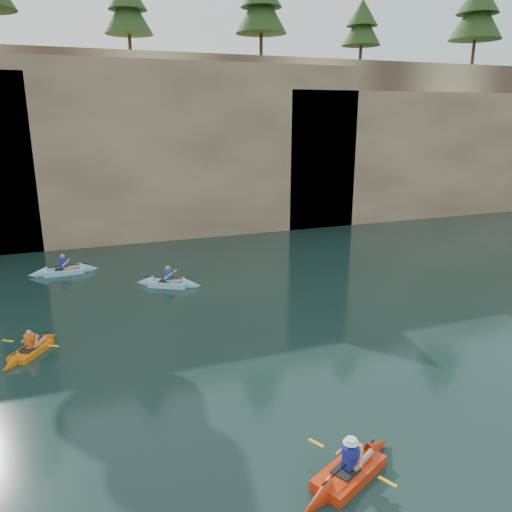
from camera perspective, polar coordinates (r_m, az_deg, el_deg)
name	(u,v)px	position (r m, az deg, el deg)	size (l,w,h in m)	color
ground	(313,433)	(13.62, 6.54, -19.49)	(160.00, 160.00, 0.00)	black
cliff	(138,140)	(40.20, -13.38, 12.82)	(70.00, 16.00, 12.00)	tan
cliff_slab_center	(185,149)	(33.28, -8.12, 12.01)	(24.00, 2.40, 11.40)	tan
cliff_slab_east	(435,153)	(42.44, 19.82, 11.00)	(26.00, 2.40, 9.84)	tan
sea_cave_center	(94,220)	(32.40, -18.01, 3.96)	(3.50, 1.00, 3.20)	black
sea_cave_east	(300,197)	(35.67, 5.05, 6.77)	(5.00, 1.00, 4.50)	black
main_kayaker	(349,471)	(12.34, 10.60, -23.04)	(3.35, 2.16, 1.25)	red
kayaker_orange	(31,350)	(18.91, -24.32, -9.75)	(2.11, 2.74, 1.08)	orange
kayaker_ltblue_near	(168,283)	(24.05, -9.98, -3.06)	(3.14, 2.25, 1.26)	#8CC2EB
kayaker_ltblue_mid	(64,271)	(27.33, -21.09, -1.58)	(3.41, 2.53, 1.29)	#8AC3E7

